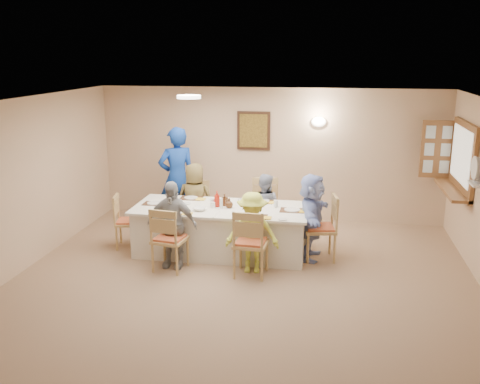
% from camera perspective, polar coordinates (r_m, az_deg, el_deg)
% --- Properties ---
extents(ground, '(7.00, 7.00, 0.00)m').
position_cam_1_polar(ground, '(7.20, -0.34, -11.00)').
color(ground, '#906E4B').
extents(room_walls, '(7.00, 7.00, 7.00)m').
position_cam_1_polar(room_walls, '(6.68, -0.36, 0.79)').
color(room_walls, '#CBAE89').
rests_on(room_walls, ground).
extents(wall_picture, '(0.62, 0.05, 0.72)m').
position_cam_1_polar(wall_picture, '(10.05, 1.46, 6.55)').
color(wall_picture, '#3F2316').
rests_on(wall_picture, room_walls).
extents(wall_sconce, '(0.26, 0.09, 0.18)m').
position_cam_1_polar(wall_sconce, '(9.90, 8.39, 7.44)').
color(wall_sconce, white).
rests_on(wall_sconce, room_walls).
extents(ceiling_light, '(0.36, 0.36, 0.05)m').
position_cam_1_polar(ceiling_light, '(8.20, -5.48, 10.07)').
color(ceiling_light, white).
rests_on(ceiling_light, room_walls).
extents(serving_hatch, '(0.06, 1.50, 1.15)m').
position_cam_1_polar(serving_hatch, '(9.17, 22.70, 3.36)').
color(serving_hatch, brown).
rests_on(serving_hatch, room_walls).
extents(hatch_sill, '(0.30, 1.50, 0.05)m').
position_cam_1_polar(hatch_sill, '(9.25, 21.66, 0.21)').
color(hatch_sill, brown).
rests_on(hatch_sill, room_walls).
extents(shutter_door, '(0.55, 0.04, 1.00)m').
position_cam_1_polar(shutter_door, '(9.85, 20.29, 4.30)').
color(shutter_door, brown).
rests_on(shutter_door, room_walls).
extents(fan_shelf, '(0.22, 0.36, 0.03)m').
position_cam_1_polar(fan_shelf, '(7.88, 24.12, 0.78)').
color(fan_shelf, white).
rests_on(fan_shelf, room_walls).
extents(desk_fan, '(0.30, 0.30, 0.28)m').
position_cam_1_polar(desk_fan, '(7.84, 24.03, 1.86)').
color(desk_fan, '#A5A5A8').
rests_on(desk_fan, fan_shelf).
extents(dining_table, '(2.74, 1.16, 0.76)m').
position_cam_1_polar(dining_table, '(8.53, -2.01, -4.06)').
color(dining_table, silver).
rests_on(dining_table, ground).
extents(chair_back_left, '(0.51, 0.51, 0.94)m').
position_cam_1_polar(chair_back_left, '(9.38, -4.61, -1.78)').
color(chair_back_left, tan).
rests_on(chair_back_left, ground).
extents(chair_back_right, '(0.56, 0.56, 1.03)m').
position_cam_1_polar(chair_back_right, '(9.15, 2.69, -1.88)').
color(chair_back_right, tan).
rests_on(chair_back_right, ground).
extents(chair_front_left, '(0.53, 0.53, 0.98)m').
position_cam_1_polar(chair_front_left, '(7.91, -7.49, -4.89)').
color(chair_front_left, tan).
rests_on(chair_front_left, ground).
extents(chair_front_right, '(0.51, 0.51, 1.00)m').
position_cam_1_polar(chair_front_right, '(7.64, 1.17, -5.34)').
color(chair_front_right, tan).
rests_on(chair_front_right, ground).
extents(chair_left_end, '(0.50, 0.50, 0.89)m').
position_cam_1_polar(chair_left_end, '(8.94, -11.80, -3.05)').
color(chair_left_end, tan).
rests_on(chair_left_end, ground).
extents(chair_right_end, '(0.57, 0.57, 1.02)m').
position_cam_1_polar(chair_right_end, '(8.32, 8.51, -3.75)').
color(chair_right_end, tan).
rests_on(chair_right_end, ground).
extents(diner_back_left, '(0.66, 0.45, 1.31)m').
position_cam_1_polar(diner_back_left, '(9.21, -4.82, -0.90)').
color(diner_back_left, brown).
rests_on(diner_back_left, ground).
extents(diner_back_right, '(0.74, 0.66, 1.17)m').
position_cam_1_polar(diner_back_right, '(9.01, 2.60, -1.68)').
color(diner_back_right, '#8992AE').
rests_on(diner_back_right, ground).
extents(diner_front_left, '(0.82, 0.44, 1.32)m').
position_cam_1_polar(diner_front_left, '(7.96, -7.27, -3.45)').
color(diner_front_left, '#9C9D9F').
rests_on(diner_front_left, ground).
extents(diner_front_right, '(0.83, 0.54, 1.20)m').
position_cam_1_polar(diner_front_right, '(7.72, 1.31, -4.36)').
color(diner_front_right, '#D5E34C').
rests_on(diner_front_right, ground).
extents(diner_right_end, '(1.32, 0.61, 1.35)m').
position_cam_1_polar(diner_right_end, '(8.27, 7.65, -2.63)').
color(diner_right_end, '#9FB4F4').
rests_on(diner_right_end, ground).
extents(caregiver, '(1.06, 1.03, 1.85)m').
position_cam_1_polar(caregiver, '(9.70, -6.73, 1.50)').
color(caregiver, '#133997').
rests_on(caregiver, ground).
extents(placemat_fl, '(0.32, 0.24, 0.01)m').
position_cam_1_polar(placemat_fl, '(8.17, -6.77, -2.19)').
color(placemat_fl, '#472B19').
rests_on(placemat_fl, dining_table).
extents(plate_fl, '(0.23, 0.23, 0.01)m').
position_cam_1_polar(plate_fl, '(8.16, -6.77, -2.13)').
color(plate_fl, white).
rests_on(plate_fl, dining_table).
extents(napkin_fl, '(0.14, 0.14, 0.01)m').
position_cam_1_polar(napkin_fl, '(8.07, -5.64, -2.32)').
color(napkin_fl, yellow).
rests_on(napkin_fl, dining_table).
extents(placemat_fr, '(0.36, 0.27, 0.01)m').
position_cam_1_polar(placemat_fr, '(7.92, 1.60, -2.64)').
color(placemat_fr, '#472B19').
rests_on(placemat_fr, dining_table).
extents(plate_fr, '(0.23, 0.23, 0.01)m').
position_cam_1_polar(plate_fr, '(7.91, 1.60, -2.57)').
color(plate_fr, white).
rests_on(plate_fr, dining_table).
extents(napkin_fr, '(0.14, 0.14, 0.01)m').
position_cam_1_polar(napkin_fr, '(7.85, 2.85, -2.76)').
color(napkin_fr, yellow).
rests_on(napkin_fr, dining_table).
extents(placemat_bl, '(0.37, 0.27, 0.01)m').
position_cam_1_polar(placemat_bl, '(8.94, -5.25, -0.66)').
color(placemat_bl, '#472B19').
rests_on(placemat_bl, dining_table).
extents(plate_bl, '(0.22, 0.22, 0.01)m').
position_cam_1_polar(plate_bl, '(8.94, -5.25, -0.60)').
color(plate_bl, white).
rests_on(plate_bl, dining_table).
extents(napkin_bl, '(0.15, 0.15, 0.01)m').
position_cam_1_polar(napkin_bl, '(8.85, -4.21, -0.76)').
color(napkin_bl, yellow).
rests_on(napkin_bl, dining_table).
extents(placemat_br, '(0.35, 0.26, 0.01)m').
position_cam_1_polar(placemat_br, '(8.72, 2.39, -1.02)').
color(placemat_br, '#472B19').
rests_on(placemat_br, dining_table).
extents(plate_br, '(0.23, 0.23, 0.01)m').
position_cam_1_polar(plate_br, '(8.71, 2.40, -0.96)').
color(plate_br, white).
rests_on(plate_br, dining_table).
extents(napkin_br, '(0.13, 0.13, 0.01)m').
position_cam_1_polar(napkin_br, '(8.65, 3.53, -1.12)').
color(napkin_br, yellow).
rests_on(napkin_br, dining_table).
extents(placemat_le, '(0.35, 0.26, 0.01)m').
position_cam_1_polar(placemat_le, '(8.70, -9.15, -1.23)').
color(placemat_le, '#472B19').
rests_on(placemat_le, dining_table).
extents(plate_le, '(0.22, 0.22, 0.01)m').
position_cam_1_polar(plate_le, '(8.70, -9.15, -1.17)').
color(plate_le, white).
rests_on(plate_le, dining_table).
extents(napkin_le, '(0.13, 0.13, 0.01)m').
position_cam_1_polar(napkin_le, '(8.60, -8.12, -1.33)').
color(napkin_le, yellow).
rests_on(napkin_le, dining_table).
extents(placemat_re, '(0.37, 0.28, 0.01)m').
position_cam_1_polar(placemat_re, '(8.26, 5.59, -1.96)').
color(placemat_re, '#472B19').
rests_on(placemat_re, dining_table).
extents(plate_re, '(0.24, 0.24, 0.02)m').
position_cam_1_polar(plate_re, '(8.26, 5.59, -1.89)').
color(plate_re, white).
rests_on(plate_re, dining_table).
extents(napkin_re, '(0.14, 0.14, 0.01)m').
position_cam_1_polar(napkin_re, '(8.20, 6.82, -2.07)').
color(napkin_re, yellow).
rests_on(napkin_re, dining_table).
extents(teacup_a, '(0.16, 0.16, 0.09)m').
position_cam_1_polar(teacup_a, '(8.33, -7.85, -1.58)').
color(teacup_a, white).
rests_on(teacup_a, dining_table).
extents(teacup_b, '(0.10, 0.10, 0.08)m').
position_cam_1_polar(teacup_b, '(8.83, 1.26, -0.55)').
color(teacup_b, white).
rests_on(teacup_b, dining_table).
extents(bowl_a, '(0.21, 0.21, 0.05)m').
position_cam_1_polar(bowl_a, '(8.24, -4.33, -1.81)').
color(bowl_a, white).
rests_on(bowl_a, dining_table).
extents(bowl_b, '(0.36, 0.36, 0.07)m').
position_cam_1_polar(bowl_b, '(8.60, 0.47, -1.01)').
color(bowl_b, white).
rests_on(bowl_b, dining_table).
extents(condiment_ketchup, '(0.16, 0.16, 0.25)m').
position_cam_1_polar(condiment_ketchup, '(8.41, -2.47, -0.73)').
color(condiment_ketchup, red).
rests_on(condiment_ketchup, dining_table).
extents(condiment_brown, '(0.15, 0.15, 0.19)m').
position_cam_1_polar(condiment_brown, '(8.47, -1.65, -0.83)').
color(condiment_brown, '#472813').
rests_on(condiment_brown, dining_table).
extents(condiment_malt, '(0.17, 0.17, 0.15)m').
position_cam_1_polar(condiment_malt, '(8.35, -1.16, -1.19)').
color(condiment_malt, '#472813').
rests_on(condiment_malt, dining_table).
extents(drinking_glass, '(0.07, 0.07, 0.11)m').
position_cam_1_polar(drinking_glass, '(8.48, -2.96, -1.11)').
color(drinking_glass, silver).
rests_on(drinking_glass, dining_table).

